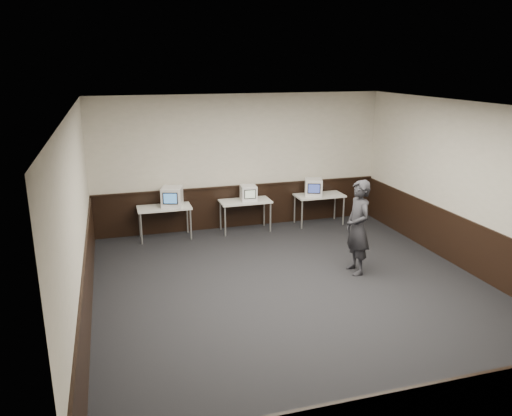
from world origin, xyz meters
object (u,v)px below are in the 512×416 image
at_px(desk_left, 164,210).
at_px(desk_right, 319,197).
at_px(emac_center, 248,193).
at_px(emac_left, 172,197).
at_px(desk_center, 245,203).
at_px(person, 358,227).
at_px(emac_right, 313,187).

distance_m(desk_left, desk_right, 3.80).
bearing_deg(emac_center, desk_right, 4.88).
distance_m(desk_right, emac_left, 3.62).
bearing_deg(desk_center, desk_right, 0.00).
distance_m(desk_left, person, 4.44).
xyz_separation_m(emac_center, person, (1.31, -2.97, -0.03)).
xyz_separation_m(desk_right, emac_left, (-3.61, -0.01, 0.29)).
bearing_deg(emac_right, emac_left, -161.08).
distance_m(desk_right, emac_right, 0.33).
xyz_separation_m(desk_center, emac_left, (-1.71, -0.01, 0.29)).
relative_size(desk_right, person, 0.66).
bearing_deg(emac_right, desk_left, -161.18).
distance_m(emac_left, emac_center, 1.79).
bearing_deg(emac_right, desk_right, 26.39).
bearing_deg(desk_left, desk_right, 0.00).
relative_size(emac_right, person, 0.30).
bearing_deg(emac_left, emac_right, 16.37).
height_order(desk_left, desk_right, same).
distance_m(desk_center, emac_right, 1.75).
xyz_separation_m(desk_left, emac_center, (1.98, -0.02, 0.25)).
relative_size(desk_center, emac_left, 2.09).
bearing_deg(desk_right, emac_left, -179.89).
height_order(desk_center, person, person).
distance_m(desk_left, emac_right, 3.63).
bearing_deg(emac_left, desk_left, -165.44).
bearing_deg(emac_center, desk_left, -176.16).
distance_m(emac_center, emac_right, 1.65).
height_order(emac_left, emac_center, emac_left).
bearing_deg(emac_center, desk_center, 171.70).
relative_size(emac_center, person, 0.23).
relative_size(desk_center, person, 0.66).
bearing_deg(desk_left, emac_center, -0.50).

